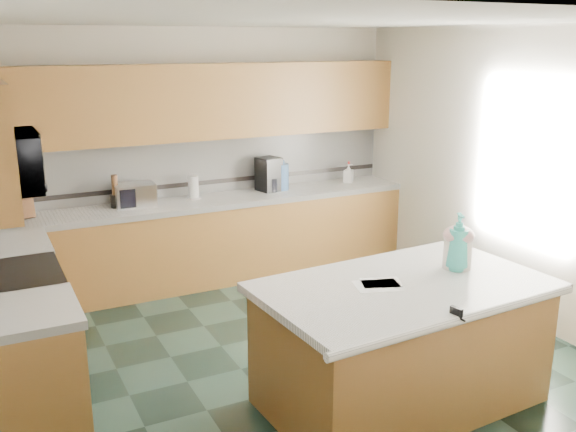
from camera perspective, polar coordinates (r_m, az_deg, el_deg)
floor at (r=5.49m, az=0.24°, el=-12.43°), size 4.60×4.60×0.00m
ceiling at (r=4.86m, az=0.27°, el=17.04°), size 4.60×4.60×0.00m
wall_back at (r=7.11m, az=-8.24°, el=5.40°), size 4.60×0.04×2.70m
wall_front at (r=3.21m, az=19.44°, el=-7.63°), size 4.60×0.04×2.70m
wall_right at (r=6.37m, az=19.27°, el=3.56°), size 0.04×4.60×2.70m
back_base_cab at (r=7.03m, az=-7.13°, el=-2.40°), size 4.60×0.60×0.86m
back_countertop at (r=6.91m, az=-7.25°, el=1.24°), size 4.60×0.64×0.06m
back_upper_cab at (r=6.86m, az=-7.93°, el=10.03°), size 4.60×0.33×0.78m
back_backsplash at (r=7.10m, az=-8.12°, el=4.45°), size 4.60×0.02×0.63m
back_accent_band at (r=7.13m, az=-8.05°, el=2.90°), size 4.60×0.01×0.05m
left_base_cab_rear at (r=6.01m, az=-23.09°, el=-6.65°), size 0.60×0.82×0.86m
left_counter_rear at (r=5.87m, az=-23.56°, el=-2.47°), size 0.64×0.82×0.06m
left_base_cab_front at (r=4.62m, az=-21.68°, el=-13.25°), size 0.60×0.72×0.86m
left_counter_front at (r=4.42m, az=-22.27°, el=-7.98°), size 0.64×0.72×0.06m
range_body at (r=5.28m, az=-22.48°, el=-9.53°), size 0.60×0.76×0.88m
range_oven_door at (r=5.31m, az=-19.29°, el=-9.51°), size 0.02×0.68×0.55m
range_cooktop at (r=5.11m, az=-23.00°, el=-4.83°), size 0.62×0.78×0.04m
range_handle at (r=5.17m, az=-19.33°, el=-5.64°), size 0.02×0.66×0.02m
microwave at (r=4.91m, az=-24.00°, el=4.36°), size 0.50×0.73×0.41m
island_base at (r=4.76m, az=10.03°, el=-11.41°), size 1.98×1.21×0.86m
island_top at (r=4.58m, az=10.30°, el=-6.25°), size 2.08×1.31×0.06m
island_bullnose at (r=4.16m, az=15.25°, el=-8.85°), size 2.02×0.18×0.06m
treat_jar at (r=4.92m, az=14.83°, el=-3.26°), size 0.22×0.22×0.22m
treat_jar_lid at (r=4.88m, az=14.94°, el=-1.67°), size 0.23×0.23×0.14m
treat_jar_knob at (r=4.86m, az=14.98°, el=-1.12°), size 0.07×0.03×0.03m
treat_jar_knob_end_l at (r=4.84m, az=14.64°, el=-1.18°), size 0.04×0.04×0.04m
treat_jar_knob_end_r at (r=4.89m, az=15.31°, el=-1.06°), size 0.04×0.04×0.04m
soap_bottle_island at (r=4.84m, az=14.90°, el=-2.25°), size 0.22×0.22×0.43m
paper_sheet_a at (r=4.49m, az=7.97°, el=-6.15°), size 0.37×0.31×0.00m
paper_sheet_b at (r=4.55m, az=8.29°, el=-5.87°), size 0.34×0.30×0.00m
clamp_body at (r=4.13m, az=14.72°, el=-8.36°), size 0.04×0.09×0.08m
clamp_handle at (r=4.10m, az=15.17°, el=-8.86°), size 0.01×0.06×0.01m
knife_block at (r=6.57m, az=-22.29°, el=0.88°), size 0.15×0.20×0.27m
utensil_crock at (r=6.72m, az=-15.05°, el=1.30°), size 0.11×0.11×0.14m
utensil_bundle at (r=6.68m, az=-15.15°, el=2.70°), size 0.06×0.06×0.20m
toaster_oven at (r=6.72m, az=-13.46°, el=1.82°), size 0.41×0.29×0.23m
toaster_oven_door at (r=6.60m, az=-13.20°, el=1.59°), size 0.36×0.01×0.19m
paper_towel at (r=6.93m, az=-8.40°, el=2.54°), size 0.11×0.11×0.24m
paper_towel_base at (r=6.96m, az=-8.36°, el=1.62°), size 0.16×0.16×0.01m
water_jug at (r=7.26m, az=-0.64°, el=3.50°), size 0.18×0.18×0.30m
water_jug_neck at (r=7.23m, az=-0.64°, el=4.81°), size 0.08×0.08×0.04m
coffee_maker at (r=7.21m, az=-1.73°, el=3.74°), size 0.27×0.28×0.38m
coffee_carafe at (r=7.18m, az=-1.54°, el=2.79°), size 0.16×0.16×0.16m
soap_bottle_back at (r=7.68m, az=5.40°, el=3.81°), size 0.14×0.14×0.22m
soap_back_cap at (r=7.66m, az=5.42°, el=4.74°), size 0.02×0.02×0.03m
window_light_proxy at (r=6.19m, az=20.51°, el=4.53°), size 0.02×1.40×1.10m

